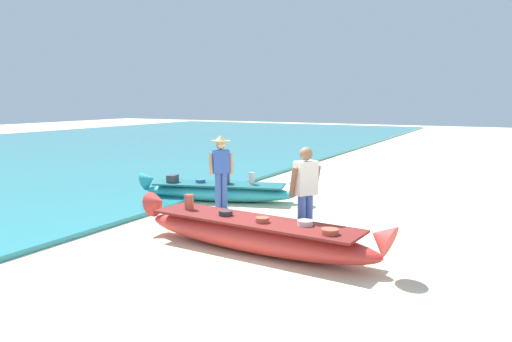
# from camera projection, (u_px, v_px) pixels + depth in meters

# --- Properties ---
(ground_plane) EXTENTS (80.00, 80.00, 0.00)m
(ground_plane) POSITION_uv_depth(u_px,v_px,m) (273.00, 248.00, 8.10)
(ground_plane) COLOR beige
(sea) EXTENTS (24.00, 56.00, 0.10)m
(sea) POSITION_uv_depth(u_px,v_px,m) (48.00, 152.00, 22.19)
(sea) COLOR teal
(sea) RESTS_ON ground
(boat_red_foreground) EXTENTS (4.69, 1.15, 0.83)m
(boat_red_foreground) POSITION_uv_depth(u_px,v_px,m) (253.00, 234.00, 7.92)
(boat_red_foreground) COLOR red
(boat_red_foreground) RESTS_ON ground
(boat_cyan_midground) EXTENTS (4.05, 1.82, 0.73)m
(boat_cyan_midground) POSITION_uv_depth(u_px,v_px,m) (219.00, 191.00, 11.84)
(boat_cyan_midground) COLOR #33B2BC
(boat_cyan_midground) RESTS_ON ground
(person_vendor_hatted) EXTENTS (0.54, 0.50, 1.67)m
(person_vendor_hatted) POSITION_uv_depth(u_px,v_px,m) (221.00, 166.00, 10.89)
(person_vendor_hatted) COLOR #3D5BA8
(person_vendor_hatted) RESTS_ON ground
(person_tourist_customer) EXTENTS (0.46, 0.57, 1.69)m
(person_tourist_customer) POSITION_uv_depth(u_px,v_px,m) (305.00, 191.00, 8.01)
(person_tourist_customer) COLOR #3D5BA8
(person_tourist_customer) RESTS_ON ground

